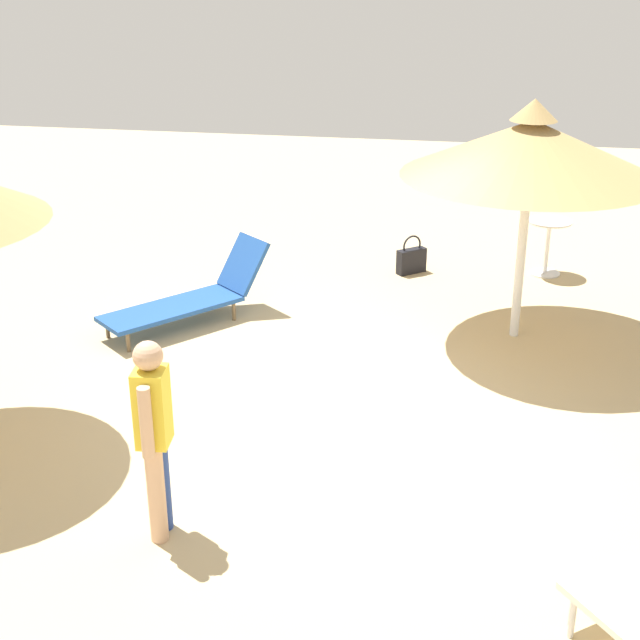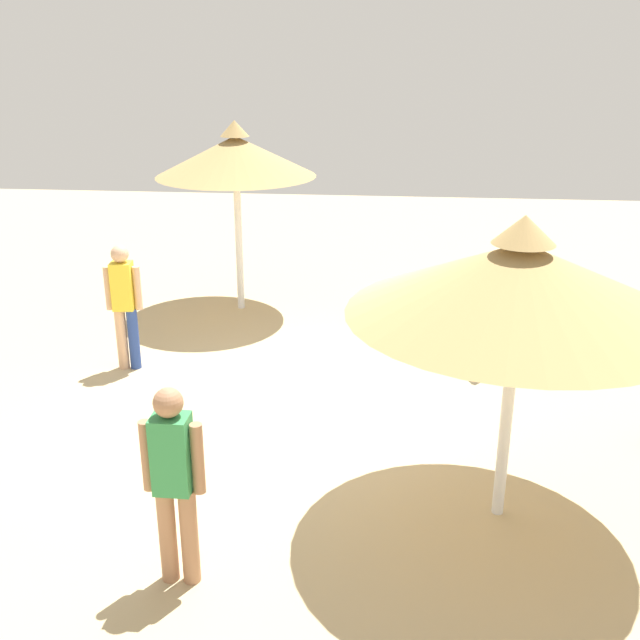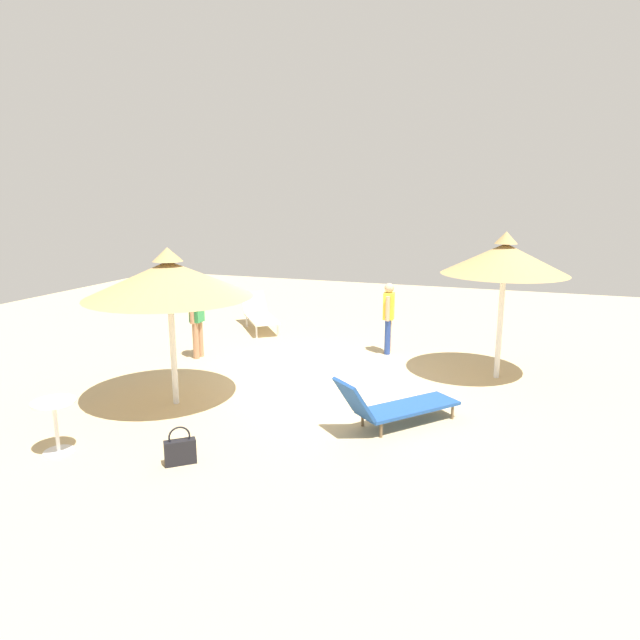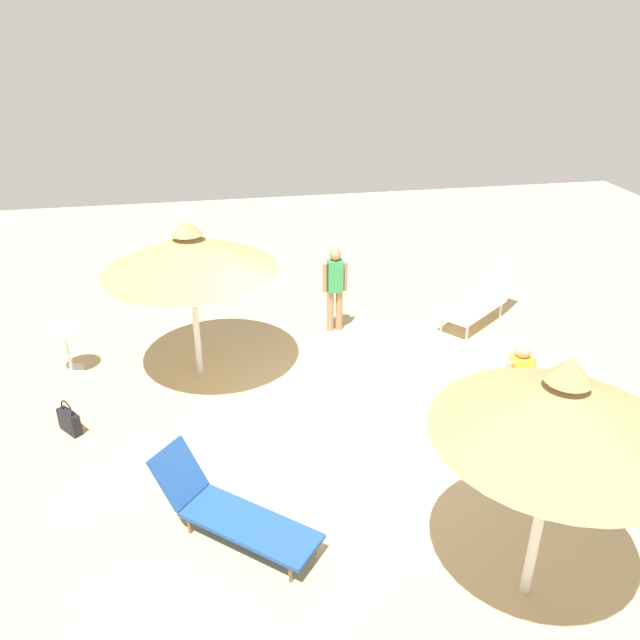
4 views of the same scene
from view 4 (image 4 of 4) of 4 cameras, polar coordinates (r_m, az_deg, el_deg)
ground at (r=9.14m, az=0.74°, el=-9.55°), size 24.00×24.00×0.10m
parasol_umbrella_center at (r=9.56m, az=-11.82°, el=6.04°), size 2.66×2.66×2.58m
parasol_umbrella_back at (r=5.84m, az=21.13°, el=-7.40°), size 2.27×2.27×2.74m
lounge_chair_edge at (r=12.20m, az=14.42°, el=1.81°), size 1.73×1.97×0.83m
lounge_chair_far_right at (r=7.36m, az=-8.28°, el=-16.68°), size 1.72×1.88×0.85m
person_standing_near_left at (r=8.65m, az=17.45°, el=-5.96°), size 0.24×0.43×1.55m
person_standing_far_left at (r=11.22m, az=1.36°, el=3.17°), size 0.22×0.45×1.57m
handbag at (r=9.50m, az=-21.82°, el=-8.48°), size 0.39×0.35×0.51m
side_table_round at (r=10.86m, az=-22.02°, el=-2.04°), size 0.56×0.56×0.73m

